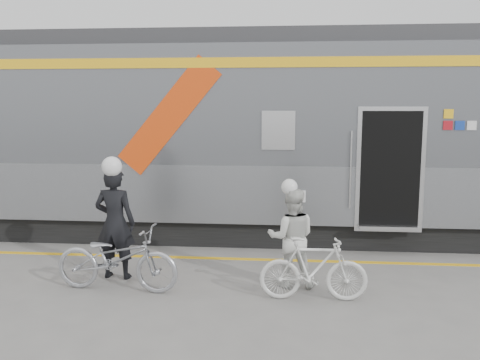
# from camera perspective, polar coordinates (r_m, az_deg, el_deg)

# --- Properties ---
(ground) EXTENTS (90.00, 90.00, 0.00)m
(ground) POSITION_cam_1_polar(r_m,az_deg,el_deg) (7.03, 4.74, -14.23)
(ground) COLOR slate
(ground) RESTS_ON ground
(train) EXTENTS (24.00, 3.17, 4.10)m
(train) POSITION_cam_1_polar(r_m,az_deg,el_deg) (10.71, 3.41, 4.95)
(train) COLOR black
(train) RESTS_ON ground
(safety_strip) EXTENTS (24.00, 0.12, 0.01)m
(safety_strip) POSITION_cam_1_polar(r_m,az_deg,el_deg) (9.05, 4.85, -8.95)
(safety_strip) COLOR yellow
(safety_strip) RESTS_ON ground
(man) EXTENTS (0.67, 0.47, 1.76)m
(man) POSITION_cam_1_polar(r_m,az_deg,el_deg) (8.18, -13.85, -4.70)
(man) COLOR black
(man) RESTS_ON ground
(bicycle_left) EXTENTS (1.89, 0.79, 0.97)m
(bicycle_left) POSITION_cam_1_polar(r_m,az_deg,el_deg) (7.71, -13.66, -8.54)
(bicycle_left) COLOR #A5A6AC
(bicycle_left) RESTS_ON ground
(woman) EXTENTS (0.73, 0.57, 1.49)m
(woman) POSITION_cam_1_polar(r_m,az_deg,el_deg) (7.65, 5.81, -6.46)
(woman) COLOR silver
(woman) RESTS_ON ground
(bicycle_right) EXTENTS (1.51, 0.44, 0.90)m
(bicycle_right) POSITION_cam_1_polar(r_m,az_deg,el_deg) (7.21, 8.24, -9.86)
(bicycle_right) COLOR silver
(bicycle_right) RESTS_ON ground
(helmet_man) EXTENTS (0.31, 0.31, 0.31)m
(helmet_man) POSITION_cam_1_polar(r_m,az_deg,el_deg) (8.01, -14.11, 2.52)
(helmet_man) COLOR white
(helmet_man) RESTS_ON man
(helmet_woman) EXTENTS (0.24, 0.24, 0.24)m
(helmet_woman) POSITION_cam_1_polar(r_m,az_deg,el_deg) (7.47, 5.91, -0.03)
(helmet_woman) COLOR white
(helmet_woman) RESTS_ON woman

